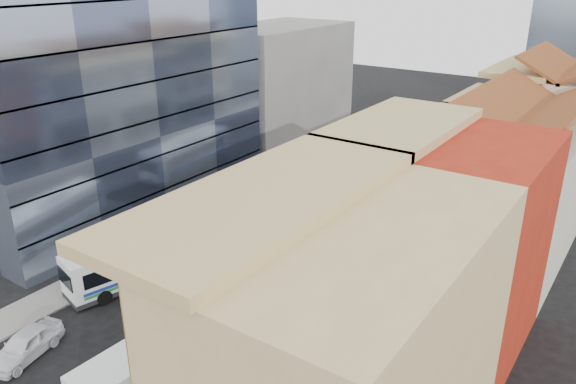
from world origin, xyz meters
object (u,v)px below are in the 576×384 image
Objects in this scene: bus_left_near at (144,256)px; bus_left_far at (310,183)px; sedan_left at (25,345)px; office_tower at (100,35)px; shophouse_tan at (350,366)px; bus_right at (171,353)px.

bus_left_far is (2.19, 17.80, 0.15)m from bus_left_near.
office_tower is at bearing 113.30° from sedan_left.
shophouse_tan reaches higher than bus_left_far.
sedan_left is at bearing -170.97° from shophouse_tan.
office_tower is 25.38m from sedan_left.
bus_left_far is (-17.31, 24.41, -4.11)m from shophouse_tan.
bus_left_near is at bearing -32.71° from office_tower.
bus_right is at bearing 178.18° from shophouse_tan.
office_tower is (-31.00, 14.00, 9.00)m from shophouse_tan.
bus_left_near is at bearing 148.26° from bus_right.
bus_right is (-10.47, 0.33, -4.27)m from shophouse_tan.
shophouse_tan is at bearing -24.30° from office_tower.
bus_left_far is at bearing 37.25° from office_tower.
shophouse_tan reaches higher than bus_right.
bus_right is (9.03, -6.28, -0.01)m from bus_left_near.
shophouse_tan is 3.07× the size of sedan_left.
bus_left_near is 11.00m from bus_right.
office_tower reaches higher than bus_left_far.
office_tower reaches higher than bus_right.
shophouse_tan is at bearing -48.27° from bus_left_far.
bus_right is 2.36× the size of sedan_left.
office_tower reaches higher than sedan_left.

